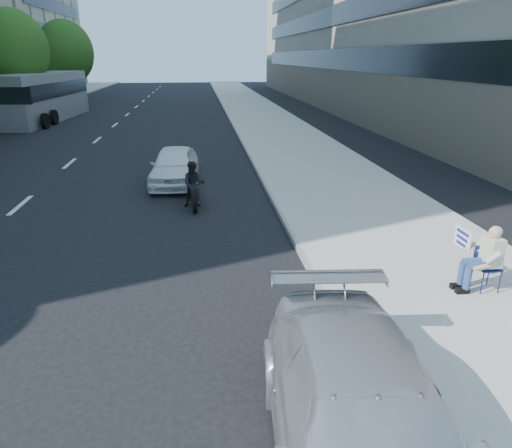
{
  "coord_description": "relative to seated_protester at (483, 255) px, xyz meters",
  "views": [
    {
      "loc": [
        -0.8,
        -6.51,
        4.42
      ],
      "look_at": [
        0.33,
        2.63,
        1.02
      ],
      "focal_mm": 32.0,
      "sensor_mm": 36.0,
      "label": 1
    }
  ],
  "objects": [
    {
      "name": "ground",
      "position": [
        -4.46,
        -0.82,
        -0.87
      ],
      "size": [
        160.0,
        160.0,
        0.0
      ],
      "primitive_type": "plane",
      "color": "black",
      "rests_on": "ground"
    },
    {
      "name": "near_sidewalk",
      "position": [
        -0.46,
        19.18,
        -0.8
      ],
      "size": [
        5.0,
        120.0,
        0.15
      ],
      "primitive_type": "cube",
      "color": "#A7A49C",
      "rests_on": "ground"
    },
    {
      "name": "tree_far_d",
      "position": [
        -18.16,
        29.18,
        4.01
      ],
      "size": [
        4.8,
        4.8,
        7.65
      ],
      "color": "#382616",
      "rests_on": "ground"
    },
    {
      "name": "tree_far_e",
      "position": [
        -18.16,
        43.18,
        3.91
      ],
      "size": [
        5.4,
        5.4,
        7.89
      ],
      "color": "#382616",
      "rests_on": "ground"
    },
    {
      "name": "seated_protester",
      "position": [
        0.0,
        0.0,
        0.0
      ],
      "size": [
        0.83,
        1.12,
        1.31
      ],
      "color": "navy",
      "rests_on": "near_sidewalk"
    },
    {
      "name": "parked_sedan",
      "position": [
        -3.66,
        -3.76,
        -0.15
      ],
      "size": [
        2.47,
        5.15,
        1.45
      ],
      "primitive_type": "imported",
      "rotation": [
        0.0,
        0.0,
        -0.09
      ],
      "color": "#B2B4B9",
      "rests_on": "ground"
    },
    {
      "name": "white_sedan_near",
      "position": [
        -6.21,
        9.24,
        -0.21
      ],
      "size": [
        1.86,
        4.02,
        1.34
      ],
      "primitive_type": "imported",
      "rotation": [
        0.0,
        0.0,
        -0.07
      ],
      "color": "white",
      "rests_on": "ground"
    },
    {
      "name": "motorcycle",
      "position": [
        -5.49,
        6.43,
        -0.24
      ],
      "size": [
        0.72,
        2.05,
        1.42
      ],
      "rotation": [
        0.0,
        0.0,
        0.06
      ],
      "color": "black",
      "rests_on": "ground"
    },
    {
      "name": "bus",
      "position": [
        -16.3,
        28.33,
        0.76
      ],
      "size": [
        3.56,
        12.23,
        3.3
      ],
      "rotation": [
        0.0,
        0.0,
        -0.08
      ],
      "color": "slate",
      "rests_on": "ground"
    }
  ]
}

